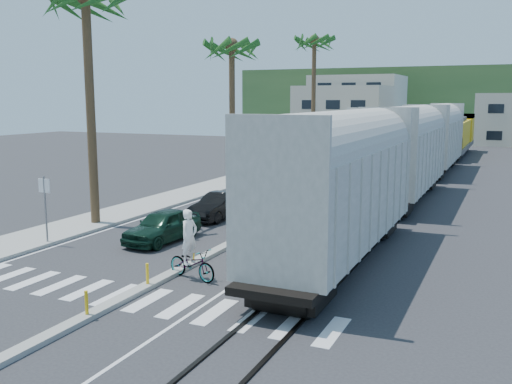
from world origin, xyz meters
The scene contains 16 objects.
ground centered at (0.00, 0.00, 0.00)m, with size 140.00×140.00×0.00m, color #28282B.
sidewalk centered at (-8.50, 25.00, 0.07)m, with size 3.00×90.00×0.15m, color gray.
rails centered at (5.00, 28.00, 0.03)m, with size 1.56×100.00×0.06m.
median centered at (0.00, 19.96, 0.09)m, with size 0.45×60.00×0.85m.
crosswalk centered at (0.00, -2.00, 0.01)m, with size 14.00×2.20×0.01m, color silver.
lane_markings centered at (-2.15, 25.00, 0.00)m, with size 9.42×90.00×0.01m.
freight_train centered at (5.00, 25.19, 2.91)m, with size 3.00×60.94×5.85m.
palm_trees centered at (-8.10, 22.70, 10.81)m, with size 3.50×37.20×13.75m.
street_sign centered at (-7.30, 2.00, 1.97)m, with size 0.60×0.08×3.00m.
buildings centered at (-6.41, 71.66, 4.36)m, with size 38.00×27.00×10.00m.
hillside centered at (0.00, 100.00, 6.00)m, with size 80.00×20.00×12.00m, color #385628.
car_lead centered at (-3.03, 4.53, 0.72)m, with size 2.00×4.33×1.44m, color black.
car_second centered at (-3.02, 9.89, 0.69)m, with size 1.86×4.31×1.38m, color black.
car_third centered at (-3.05, 13.67, 0.64)m, with size 1.82×4.40×1.27m, color black.
car_rear centered at (-2.92, 19.36, 0.66)m, with size 2.52×4.88×1.32m, color #B5B8BB.
cyclist centered at (0.85, 0.46, 0.78)m, with size 1.73×2.46×2.48m.
Camera 1 is at (10.82, -16.22, 6.26)m, focal length 40.00 mm.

